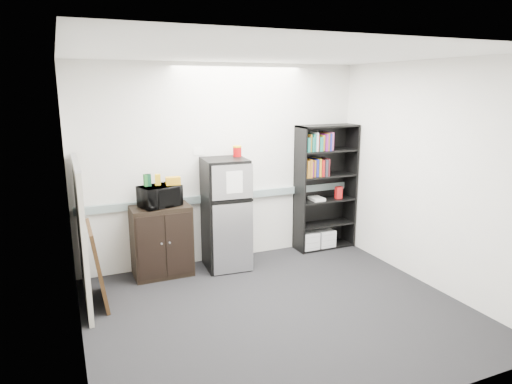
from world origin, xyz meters
The scene contains 18 objects.
floor centered at (0.00, 0.00, 0.00)m, with size 4.00×4.00×0.00m, color black.
wall_back centered at (0.00, 1.75, 1.35)m, with size 4.00×0.02×2.70m, color white.
wall_right centered at (2.00, 0.00, 1.35)m, with size 0.02×3.50×2.70m, color white.
wall_left centered at (-2.00, 0.00, 1.35)m, with size 0.02×3.50×2.70m, color white.
ceiling centered at (0.00, 0.00, 2.70)m, with size 4.00×3.50×0.02m, color white.
electrical_raceway centered at (0.00, 1.72, 0.90)m, with size 3.92×0.05×0.10m, color gray.
wall_note centered at (-0.35, 1.74, 1.55)m, with size 0.14×0.00×0.10m, color white.
bookshelf centered at (1.51, 1.57, 0.97)m, with size 0.90×0.34×1.85m.
cubicle_partition centered at (-1.90, 1.08, 0.81)m, with size 0.06×1.30×1.62m.
cabinet centered at (-0.94, 1.50, 0.46)m, with size 0.74×0.49×0.92m.
microwave centered at (-0.94, 1.48, 1.05)m, with size 0.48×0.33×0.27m, color black.
snack_box_a centered at (-1.09, 1.52, 1.26)m, with size 0.07×0.05×0.15m, color #195821.
snack_box_b centered at (-1.07, 1.52, 1.26)m, with size 0.07×0.05×0.15m, color #0D3D23.
snack_box_c centered at (-0.95, 1.52, 1.26)m, with size 0.07×0.05×0.14m, color gold.
snack_bag centered at (-0.77, 1.47, 1.24)m, with size 0.18×0.10×0.10m, color #C18613.
refrigerator centered at (-0.09, 1.42, 0.74)m, with size 0.59×0.62×1.48m.
coffee_can centered at (0.13, 1.55, 1.56)m, with size 0.12×0.12×0.16m.
framed_poster centered at (-1.77, 0.99, 0.46)m, with size 0.15×0.71×0.91m.
Camera 1 is at (-2.04, -4.08, 2.40)m, focal length 32.00 mm.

